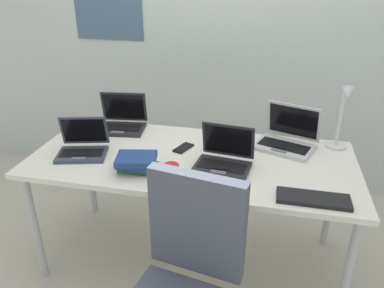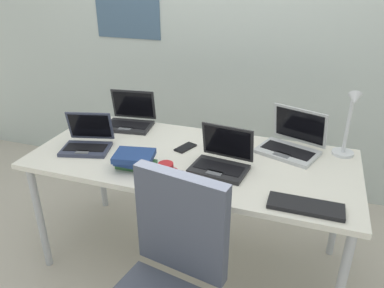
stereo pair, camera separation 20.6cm
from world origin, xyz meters
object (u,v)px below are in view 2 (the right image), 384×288
at_px(laptop_back_left, 222,161).
at_px(book_stack, 134,160).
at_px(laptop_far_corner, 87,142).
at_px(external_keyboard, 306,206).
at_px(desk_lamp, 349,124).
at_px(laptop_center, 291,144).
at_px(computer_mouse, 212,144).
at_px(coffee_mug, 166,171).
at_px(laptop_back_right, 130,119).
at_px(cell_phone, 185,148).

distance_m(laptop_back_left, book_stack, 0.46).
height_order(laptop_far_corner, book_stack, laptop_far_corner).
bearing_deg(external_keyboard, desk_lamp, 74.09).
bearing_deg(desk_lamp, laptop_center, -175.53).
height_order(desk_lamp, book_stack, desk_lamp).
relative_size(laptop_far_corner, computer_mouse, 3.30).
bearing_deg(laptop_far_corner, external_keyboard, -9.39).
height_order(desk_lamp, laptop_back_left, desk_lamp).
relative_size(desk_lamp, external_keyboard, 1.21).
bearing_deg(laptop_center, coffee_mug, -136.99).
relative_size(laptop_back_right, laptop_back_left, 1.05).
bearing_deg(laptop_far_corner, cell_phone, 18.59).
distance_m(laptop_center, coffee_mug, 0.76).
height_order(laptop_back_right, computer_mouse, laptop_back_right).
bearing_deg(external_keyboard, laptop_back_left, 152.77).
bearing_deg(book_stack, laptop_back_right, 119.68).
xyz_separation_m(book_stack, coffee_mug, (0.20, -0.05, -0.00)).
bearing_deg(laptop_back_right, laptop_center, -2.23).
bearing_deg(laptop_back_right, computer_mouse, -12.67).
bearing_deg(external_keyboard, laptop_center, 102.27).
height_order(desk_lamp, laptop_far_corner, desk_lamp).
bearing_deg(cell_phone, external_keyboard, -8.26).
distance_m(desk_lamp, book_stack, 1.17).
bearing_deg(book_stack, laptop_center, 31.43).
relative_size(laptop_back_right, computer_mouse, 3.42).
height_order(laptop_back_right, laptop_back_left, laptop_back_right).
relative_size(desk_lamp, computer_mouse, 4.17).
relative_size(laptop_center, coffee_mug, 3.49).
distance_m(laptop_back_right, laptop_back_left, 0.81).
height_order(laptop_back_right, coffee_mug, laptop_back_right).
xyz_separation_m(external_keyboard, coffee_mug, (-0.68, 0.03, 0.03)).
bearing_deg(computer_mouse, cell_phone, -164.24).
bearing_deg(laptop_center, laptop_back_right, 177.77).
relative_size(laptop_center, cell_phone, 2.90).
xyz_separation_m(laptop_back_left, computer_mouse, (-0.12, 0.23, -0.03)).
distance_m(computer_mouse, coffee_mug, 0.44).
xyz_separation_m(laptop_far_corner, book_stack, (0.37, -0.12, 0.00)).
height_order(desk_lamp, laptop_back_right, desk_lamp).
distance_m(desk_lamp, cell_phone, 0.91).
relative_size(laptop_back_left, external_keyboard, 0.95).
height_order(laptop_back_right, external_keyboard, laptop_back_right).
bearing_deg(cell_phone, laptop_far_corner, -140.78).
xyz_separation_m(desk_lamp, laptop_back_right, (-1.34, 0.02, -0.15)).
relative_size(laptop_back_left, coffee_mug, 2.76).
xyz_separation_m(laptop_back_right, coffee_mug, (0.49, -0.56, -0.00)).
height_order(laptop_back_right, laptop_center, laptop_center).
relative_size(laptop_far_corner, cell_phone, 2.33).
relative_size(cell_phone, coffee_mug, 1.20).
distance_m(desk_lamp, laptop_far_corner, 1.47).
bearing_deg(external_keyboard, cell_phone, 151.25).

